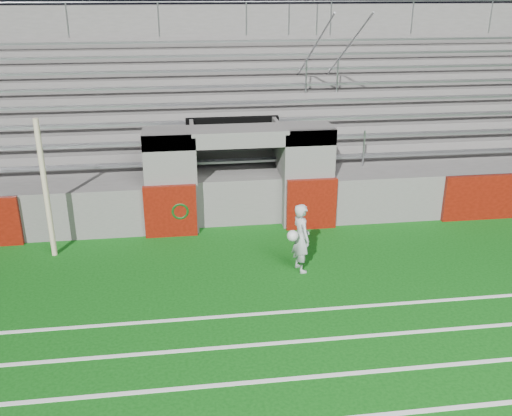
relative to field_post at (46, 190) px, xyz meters
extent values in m
plane|color=#0C490E|center=(4.54, -2.23, -1.63)|extent=(90.00, 90.00, 0.00)
cylinder|color=beige|center=(0.00, 0.00, 0.00)|extent=(0.13, 0.13, 3.27)
cube|color=white|center=(4.54, -5.23, -1.63)|extent=(28.00, 0.09, 0.01)
cube|color=white|center=(4.54, -4.23, -1.63)|extent=(28.00, 0.09, 0.01)
cube|color=white|center=(4.54, -3.23, -1.63)|extent=(28.00, 0.09, 0.01)
cube|color=#5D5B58|center=(2.74, 1.27, -0.33)|extent=(1.20, 1.00, 2.60)
cube|color=#5D5B58|center=(6.34, 1.27, -0.33)|extent=(1.20, 1.00, 2.60)
cube|color=black|center=(4.54, 2.97, -0.38)|extent=(2.60, 0.20, 2.50)
cube|color=#5D5B58|center=(3.39, 1.87, -0.38)|extent=(0.10, 2.20, 2.50)
cube|color=#5D5B58|center=(5.69, 1.87, -0.38)|extent=(0.10, 2.20, 2.50)
cube|color=#5D5B58|center=(4.54, 1.27, 0.77)|extent=(4.80, 1.00, 0.40)
cube|color=#5D5B58|center=(4.54, 5.12, -0.48)|extent=(26.00, 8.00, 0.20)
cube|color=#5D5B58|center=(4.54, 5.12, -1.11)|extent=(26.00, 8.00, 1.05)
cube|color=#530E07|center=(2.74, 0.72, -0.96)|extent=(1.30, 0.15, 1.35)
cube|color=#530E07|center=(6.34, 0.72, -0.96)|extent=(1.30, 0.15, 1.35)
cube|color=#530E07|center=(11.04, 0.72, -1.01)|extent=(2.20, 0.15, 1.25)
cube|color=gray|center=(4.54, 2.20, -0.16)|extent=(23.00, 0.28, 0.06)
cube|color=#5D5B58|center=(4.54, 3.05, -0.19)|extent=(24.00, 0.75, 0.38)
cube|color=gray|center=(4.54, 2.95, 0.22)|extent=(23.00, 0.28, 0.06)
cube|color=#5D5B58|center=(4.54, 3.80, 0.00)|extent=(24.00, 0.75, 0.76)
cube|color=gray|center=(4.54, 3.70, 0.60)|extent=(23.00, 0.28, 0.06)
cube|color=#5D5B58|center=(4.54, 4.55, 0.19)|extent=(24.00, 0.75, 1.14)
cube|color=gray|center=(4.54, 4.45, 0.98)|extent=(23.00, 0.28, 0.06)
cube|color=#5D5B58|center=(4.54, 5.30, 0.38)|extent=(24.00, 0.75, 1.52)
cube|color=gray|center=(4.54, 5.20, 1.36)|extent=(23.00, 0.28, 0.06)
cube|color=#5D5B58|center=(4.54, 6.05, 0.57)|extent=(24.00, 0.75, 1.90)
cube|color=gray|center=(4.54, 5.95, 1.74)|extent=(23.00, 0.28, 0.06)
cube|color=#5D5B58|center=(4.54, 6.80, 0.76)|extent=(24.00, 0.75, 2.28)
cube|color=gray|center=(4.54, 6.70, 2.12)|extent=(23.00, 0.28, 0.06)
cube|color=#5D5B58|center=(4.54, 7.55, 0.95)|extent=(24.00, 0.75, 2.66)
cube|color=gray|center=(4.54, 7.45, 2.50)|extent=(23.00, 0.28, 0.06)
cube|color=#5D5B58|center=(4.54, 8.22, 1.01)|extent=(26.00, 0.60, 5.29)
cylinder|color=#A5A8AD|center=(7.04, 1.92, 0.12)|extent=(0.05, 0.05, 1.00)
cylinder|color=#A5A8AD|center=(7.04, 4.92, 1.64)|extent=(0.05, 0.05, 1.00)
cylinder|color=#A5A8AD|center=(7.04, 7.92, 3.16)|extent=(0.05, 0.05, 1.00)
cylinder|color=#A5A8AD|center=(7.04, 4.92, 2.14)|extent=(0.05, 6.02, 3.08)
cylinder|color=#A5A8AD|center=(8.04, 1.92, 0.12)|extent=(0.05, 0.05, 1.00)
cylinder|color=#A5A8AD|center=(8.04, 4.92, 1.64)|extent=(0.05, 0.05, 1.00)
cylinder|color=#A5A8AD|center=(8.04, 7.92, 3.16)|extent=(0.05, 0.05, 1.00)
cylinder|color=#A5A8AD|center=(8.04, 4.92, 2.14)|extent=(0.05, 6.02, 3.08)
cylinder|color=#A5A8AD|center=(-0.46, 7.92, 3.21)|extent=(0.05, 0.05, 1.10)
cylinder|color=#A5A8AD|center=(2.54, 7.92, 3.21)|extent=(0.05, 0.05, 1.10)
cylinder|color=#A5A8AD|center=(5.54, 7.92, 3.21)|extent=(0.05, 0.05, 1.10)
cylinder|color=#A5A8AD|center=(8.54, 7.92, 3.21)|extent=(0.05, 0.05, 1.10)
cylinder|color=#A5A8AD|center=(11.54, 7.92, 3.21)|extent=(0.05, 0.05, 1.10)
cylinder|color=#A5A8AD|center=(14.54, 7.92, 3.21)|extent=(0.05, 0.05, 1.10)
cylinder|color=#A5A8AD|center=(4.54, 7.92, 3.76)|extent=(24.00, 0.05, 0.05)
imported|color=#ABB2B5|center=(5.59, -1.53, -0.85)|extent=(0.51, 0.65, 1.57)
sphere|color=white|center=(5.34, -1.79, -0.67)|extent=(0.24, 0.24, 0.24)
torus|color=#0D4418|center=(2.98, 0.72, -0.86)|extent=(0.55, 0.10, 0.55)
torus|color=#0B390F|center=(2.98, 0.67, -0.95)|extent=(0.46, 0.09, 0.46)
camera|label=1|loc=(3.08, -12.64, 4.33)|focal=40.00mm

